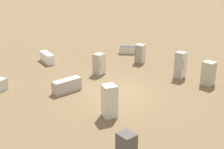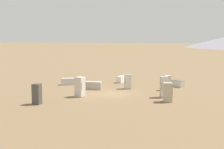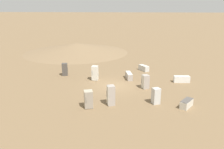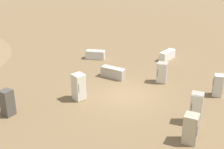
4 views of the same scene
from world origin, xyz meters
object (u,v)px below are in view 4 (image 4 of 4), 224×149
object	(u,v)px
discarded_fridge_2	(191,129)
discarded_fridge_3	(79,87)
discarded_fridge_0	(113,73)
discarded_fridge_5	(196,108)
discarded_fridge_6	(95,55)
discarded_fridge_8	(162,73)
discarded_fridge_7	(167,55)
discarded_fridge_1	(7,103)
discarded_fridge_4	(218,85)

from	to	relation	value
discarded_fridge_2	discarded_fridge_3	xyz separation A→B (m)	(1.28, -7.44, 0.09)
discarded_fridge_0	discarded_fridge_5	xyz separation A→B (m)	(0.87, 7.65, 0.50)
discarded_fridge_6	discarded_fridge_8	distance (m)	6.99
discarded_fridge_2	discarded_fridge_7	size ratio (longest dim) A/B	0.83
discarded_fridge_1	discarded_fridge_4	world-z (taller)	discarded_fridge_1
discarded_fridge_7	discarded_fridge_4	bearing A→B (deg)	-33.51
discarded_fridge_8	discarded_fridge_6	bearing A→B (deg)	-24.59
discarded_fridge_5	discarded_fridge_7	bearing A→B (deg)	-68.60
discarded_fridge_5	discarded_fridge_8	world-z (taller)	discarded_fridge_5
discarded_fridge_5	discarded_fridge_6	xyz separation A→B (m)	(-2.52, -11.69, -0.53)
discarded_fridge_2	discarded_fridge_3	bearing A→B (deg)	-102.53
discarded_fridge_2	discarded_fridge_8	bearing A→B (deg)	-152.04
discarded_fridge_0	discarded_fridge_7	xyz separation A→B (m)	(-6.10, 0.22, -0.02)
discarded_fridge_1	discarded_fridge_8	size ratio (longest dim) A/B	1.08
discarded_fridge_8	discarded_fridge_3	bearing A→B (deg)	45.19
discarded_fridge_1	discarded_fridge_4	distance (m)	13.04
discarded_fridge_8	discarded_fridge_4	bearing A→B (deg)	167.28
discarded_fridge_6	discarded_fridge_8	xyz separation A→B (m)	(-0.36, 6.97, 0.37)
discarded_fridge_2	discarded_fridge_6	distance (m)	13.29
discarded_fridge_8	discarded_fridge_2	bearing A→B (deg)	112.65
discarded_fridge_6	discarded_fridge_0	bearing A→B (deg)	-150.46
discarded_fridge_4	discarded_fridge_8	size ratio (longest dim) A/B	0.99
discarded_fridge_2	discarded_fridge_4	bearing A→B (deg)	175.46
discarded_fridge_1	discarded_fridge_6	xyz separation A→B (m)	(-9.77, -3.97, -0.43)
discarded_fridge_6	discarded_fridge_5	bearing A→B (deg)	-140.41
discarded_fridge_5	discarded_fridge_3	bearing A→B (deg)	-0.50
discarded_fridge_4	discarded_fridge_6	world-z (taller)	discarded_fridge_4
discarded_fridge_3	discarded_fridge_6	size ratio (longest dim) A/B	1.03
discarded_fridge_0	discarded_fridge_5	bearing A→B (deg)	67.17
discarded_fridge_5	discarded_fridge_6	size ratio (longest dim) A/B	1.07
discarded_fridge_5	discarded_fridge_6	distance (m)	11.97
discarded_fridge_0	discarded_fridge_7	world-z (taller)	discarded_fridge_0
discarded_fridge_5	discarded_fridge_7	distance (m)	10.20
discarded_fridge_2	discarded_fridge_4	distance (m)	5.95
discarded_fridge_2	discarded_fridge_5	world-z (taller)	discarded_fridge_5
discarded_fridge_1	discarded_fridge_7	size ratio (longest dim) A/B	0.85
discarded_fridge_1	discarded_fridge_5	distance (m)	10.59
discarded_fridge_7	discarded_fridge_8	xyz separation A→B (m)	(4.08, 2.71, 0.36)
discarded_fridge_4	discarded_fridge_8	xyz separation A→B (m)	(1.00, -3.79, 0.01)
discarded_fridge_5	discarded_fridge_7	size ratio (longest dim) A/B	0.96
discarded_fridge_4	discarded_fridge_7	world-z (taller)	discarded_fridge_4
discarded_fridge_4	discarded_fridge_3	bearing A→B (deg)	111.95
discarded_fridge_3	discarded_fridge_4	bearing A→B (deg)	143.21
discarded_fridge_0	discarded_fridge_3	bearing A→B (deg)	-0.87
discarded_fridge_2	discarded_fridge_4	world-z (taller)	discarded_fridge_2
discarded_fridge_5	discarded_fridge_6	bearing A→B (deg)	-37.62
discarded_fridge_1	discarded_fridge_7	xyz separation A→B (m)	(-14.21, 0.29, -0.42)
discarded_fridge_3	discarded_fridge_5	distance (m)	7.24
discarded_fridge_2	discarded_fridge_4	xyz separation A→B (m)	(-5.66, -1.81, -0.04)
discarded_fridge_0	discarded_fridge_5	world-z (taller)	discarded_fridge_5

